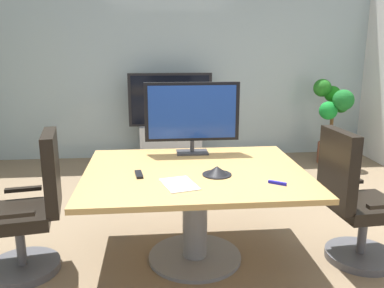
# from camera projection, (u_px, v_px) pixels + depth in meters

# --- Properties ---
(ground_plane) EXTENTS (7.24, 7.24, 0.00)m
(ground_plane) POSITION_uv_depth(u_px,v_px,m) (203.00, 253.00, 3.42)
(ground_plane) COLOR #7A664C
(wall_back_glass_partition) EXTENTS (5.88, 0.10, 2.82)m
(wall_back_glass_partition) POSITION_uv_depth(u_px,v_px,m) (179.00, 65.00, 6.09)
(wall_back_glass_partition) COLOR #9EB2B7
(wall_back_glass_partition) RESTS_ON ground
(conference_table) EXTENTS (1.71, 1.37, 0.76)m
(conference_table) POSITION_uv_depth(u_px,v_px,m) (195.00, 193.00, 3.21)
(conference_table) COLOR #B2894C
(conference_table) RESTS_ON ground
(office_chair_left) EXTENTS (0.63, 0.61, 1.09)m
(office_chair_left) POSITION_uv_depth(u_px,v_px,m) (31.00, 215.00, 3.07)
(office_chair_left) COLOR #4C4C51
(office_chair_left) RESTS_ON ground
(office_chair_right) EXTENTS (0.61, 0.59, 1.09)m
(office_chair_right) POSITION_uv_depth(u_px,v_px,m) (354.00, 208.00, 3.21)
(office_chair_right) COLOR #4C4C51
(office_chair_right) RESTS_ON ground
(tv_monitor) EXTENTS (0.84, 0.18, 0.64)m
(tv_monitor) POSITION_uv_depth(u_px,v_px,m) (192.00, 114.00, 3.58)
(tv_monitor) COLOR #333338
(tv_monitor) RESTS_ON conference_table
(wall_display_unit) EXTENTS (1.20, 0.36, 1.31)m
(wall_display_unit) POSITION_uv_depth(u_px,v_px,m) (171.00, 132.00, 5.97)
(wall_display_unit) COLOR #B7BABC
(wall_display_unit) RESTS_ON ground
(potted_plant) EXTENTS (0.49, 0.57, 1.22)m
(potted_plant) POSITION_uv_depth(u_px,v_px,m) (332.00, 116.00, 5.84)
(potted_plant) COLOR brown
(potted_plant) RESTS_ON ground
(conference_phone) EXTENTS (0.22, 0.22, 0.07)m
(conference_phone) POSITION_uv_depth(u_px,v_px,m) (217.00, 171.00, 3.04)
(conference_phone) COLOR black
(conference_phone) RESTS_ON conference_table
(remote_control) EXTENTS (0.07, 0.18, 0.02)m
(remote_control) POSITION_uv_depth(u_px,v_px,m) (139.00, 174.00, 3.04)
(remote_control) COLOR black
(remote_control) RESTS_ON conference_table
(whiteboard_marker) EXTENTS (0.12, 0.09, 0.02)m
(whiteboard_marker) POSITION_uv_depth(u_px,v_px,m) (277.00, 183.00, 2.85)
(whiteboard_marker) COLOR #1919A5
(whiteboard_marker) RESTS_ON conference_table
(paper_notepad) EXTENTS (0.28, 0.34, 0.01)m
(paper_notepad) POSITION_uv_depth(u_px,v_px,m) (179.00, 184.00, 2.84)
(paper_notepad) COLOR white
(paper_notepad) RESTS_ON conference_table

